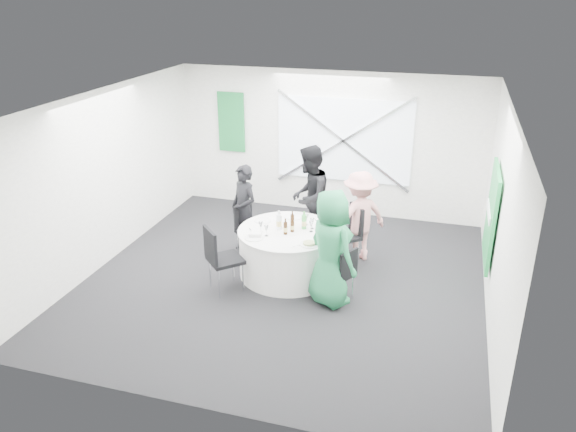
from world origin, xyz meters
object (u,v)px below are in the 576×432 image
(chair_back_right, at_px, (349,230))
(person_man_back_left, at_px, (244,209))
(chair_front_left, at_px, (219,255))
(person_woman_pink, at_px, (359,217))
(chair_back_left, at_px, (247,226))
(clear_water_bottle, at_px, (279,222))
(banquet_table, at_px, (288,252))
(chair_front_right, at_px, (343,271))
(person_woman_green, at_px, (331,248))
(green_water_bottle, at_px, (304,222))
(person_man_back, at_px, (309,197))
(chair_back, at_px, (320,216))

(chair_back_right, bearing_deg, person_man_back_left, -126.78)
(chair_front_left, relative_size, person_woman_pink, 0.67)
(chair_back_left, relative_size, clear_water_bottle, 2.72)
(banquet_table, bearing_deg, chair_front_right, -29.33)
(person_woman_green, bearing_deg, chair_back_left, 2.97)
(person_woman_green, distance_m, green_water_bottle, 0.97)
(chair_back_left, height_order, clear_water_bottle, clear_water_bottle)
(chair_front_right, distance_m, person_woman_green, 0.42)
(clear_water_bottle, bearing_deg, person_man_back, 80.37)
(chair_front_right, bearing_deg, chair_back, -126.85)
(chair_back, xyz_separation_m, clear_water_bottle, (-0.38, -1.14, 0.32))
(chair_back_right, height_order, person_man_back, person_man_back)
(person_woman_pink, bearing_deg, chair_back, -62.81)
(chair_back, distance_m, clear_water_bottle, 1.24)
(chair_back, relative_size, person_man_back_left, 0.63)
(chair_back_right, xyz_separation_m, person_woman_green, (-0.03, -1.33, 0.29))
(chair_back_right, xyz_separation_m, green_water_bottle, (-0.62, -0.56, 0.30))
(chair_back_right, bearing_deg, green_water_bottle, -87.46)
(person_woman_pink, distance_m, clear_water_bottle, 1.40)
(chair_back_left, relative_size, chair_back_right, 0.87)
(chair_back, xyz_separation_m, chair_back_left, (-1.12, -0.58, -0.07))
(person_man_back_left, xyz_separation_m, person_woman_pink, (1.92, 0.23, 0.00))
(person_woman_green, bearing_deg, banquet_table, 0.00)
(chair_back, distance_m, chair_back_right, 0.74)
(person_man_back, height_order, green_water_bottle, person_man_back)
(green_water_bottle, bearing_deg, chair_back_left, 159.25)
(banquet_table, xyz_separation_m, clear_water_bottle, (-0.15, -0.01, 0.50))
(chair_front_left, xyz_separation_m, person_woman_green, (1.63, 0.17, 0.25))
(chair_front_right, bearing_deg, chair_front_left, -52.74)
(chair_back, xyz_separation_m, chair_front_left, (-1.06, -1.93, 0.05))
(banquet_table, relative_size, person_woman_green, 0.91)
(person_woman_green, xyz_separation_m, clear_water_bottle, (-0.96, 0.63, 0.02))
(chair_front_right, bearing_deg, banquet_table, -90.00)
(chair_back_right, height_order, clear_water_bottle, clear_water_bottle)
(chair_back_left, xyz_separation_m, chair_front_left, (0.07, -1.35, 0.12))
(chair_back_right, relative_size, clear_water_bottle, 3.13)
(person_man_back, bearing_deg, person_woman_pink, 74.86)
(chair_front_left, xyz_separation_m, person_woman_pink, (1.78, 1.64, 0.16))
(chair_back_right, bearing_deg, person_woman_pink, 99.49)
(chair_back, height_order, chair_back_left, chair_back)
(chair_back, height_order, person_man_back, person_man_back)
(chair_front_left, bearing_deg, chair_front_right, -126.46)
(chair_back_right, distance_m, person_woman_pink, 0.27)
(green_water_bottle, bearing_deg, person_man_back_left, 158.03)
(chair_back_right, bearing_deg, person_woman_green, -40.70)
(chair_front_left, bearing_deg, person_man_back, -68.52)
(chair_back_left, bearing_deg, chair_front_right, -88.65)
(person_woman_green, bearing_deg, chair_back, -34.03)
(chair_back_right, relative_size, green_water_bottle, 3.42)
(chair_front_left, relative_size, person_man_back_left, 0.68)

